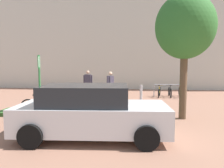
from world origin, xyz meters
The scene contains 11 objects.
ground_plane centered at (0.00, 0.00, 0.00)m, with size 60.00×60.00×0.00m, color #936651.
building_facade centered at (0.00, 8.67, 5.00)m, with size 28.00×1.20×10.00m, color beige.
planter_strip centered at (-0.37, -1.56, 0.08)m, with size 7.00×1.10×0.16m, color #336028.
tree_sidewalk centered at (3.76, -1.63, 3.53)m, with size 2.25×2.25×4.81m.
parking_sign_post centered at (-2.10, -1.56, 1.64)m, with size 0.11×0.36×2.52m.
bike_at_sign centered at (-2.15, -1.51, 0.35)m, with size 1.68×0.42×0.86m.
bike_rack_cluster centered at (4.18, 4.04, 0.35)m, with size 2.11×1.55×0.83m.
bollard_steel centered at (2.27, 2.68, 0.45)m, with size 0.16×0.16×0.90m, color #ADADB2.
person_suited_dark centered at (-1.16, 3.56, 0.98)m, with size 0.61×0.41×1.72m.
person_suited_navy centered at (0.49, 2.03, 0.98)m, with size 0.39×0.56×1.72m.
car_white_hatch centered at (0.62, -4.14, 0.76)m, with size 4.40×2.24×1.54m.
Camera 1 is at (1.87, -10.16, 2.14)m, focal length 34.35 mm.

